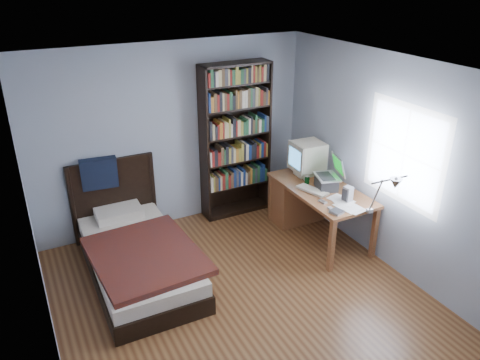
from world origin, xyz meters
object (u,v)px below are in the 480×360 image
(laptop, at_px, (328,180))
(soda_can, at_px, (307,180))
(crt_monitor, at_px, (307,156))
(keyboard, at_px, (312,190))
(desk, at_px, (302,197))
(bed, at_px, (136,253))
(speaker, at_px, (348,194))
(bookshelf, at_px, (236,141))
(desk_lamp, at_px, (392,186))

(laptop, distance_m, soda_can, 0.29)
(crt_monitor, xyz_separation_m, soda_can, (-0.16, -0.26, -0.21))
(keyboard, distance_m, soda_can, 0.23)
(desk, distance_m, keyboard, 0.57)
(desk, distance_m, bed, 2.38)
(soda_can, bearing_deg, speaker, -75.97)
(speaker, distance_m, soda_can, 0.65)
(crt_monitor, distance_m, keyboard, 0.58)
(crt_monitor, bearing_deg, soda_can, -121.57)
(laptop, bearing_deg, bed, 170.67)
(desk, distance_m, crt_monitor, 0.59)
(desk, relative_size, bookshelf, 0.68)
(laptop, distance_m, keyboard, 0.24)
(laptop, distance_m, desk_lamp, 1.21)
(desk, height_order, laptop, laptop)
(keyboard, relative_size, bookshelf, 0.19)
(desk_lamp, bearing_deg, bed, 146.94)
(bed, bearing_deg, desk, 1.18)
(crt_monitor, height_order, keyboard, crt_monitor)
(keyboard, distance_m, bed, 2.30)
(laptop, distance_m, bed, 2.54)
(crt_monitor, height_order, soda_can, crt_monitor)
(speaker, distance_m, bookshelf, 1.78)
(desk, distance_m, desk_lamp, 1.80)
(crt_monitor, bearing_deg, desk_lamp, -92.84)
(speaker, height_order, bed, bed)
(crt_monitor, xyz_separation_m, bed, (-2.44, -0.09, -0.74))
(keyboard, height_order, speaker, speaker)
(desk, xyz_separation_m, keyboard, (-0.16, -0.43, 0.33))
(crt_monitor, relative_size, bookshelf, 0.22)
(crt_monitor, distance_m, desk_lamp, 1.65)
(crt_monitor, relative_size, laptop, 1.09)
(desk_lamp, distance_m, soda_can, 1.45)
(desk, relative_size, crt_monitor, 3.17)
(keyboard, xyz_separation_m, bookshelf, (-0.49, 1.19, 0.35))
(desk_lamp, xyz_separation_m, soda_can, (-0.08, 1.37, -0.48))
(desk_lamp, bearing_deg, laptop, 86.08)
(desk, bearing_deg, laptop, -81.96)
(desk, bearing_deg, crt_monitor, 29.99)
(speaker, bearing_deg, keyboard, 107.32)
(desk, height_order, desk_lamp, desk_lamp)
(desk, distance_m, speaker, 0.94)
(bookshelf, bearing_deg, keyboard, -67.76)
(crt_monitor, xyz_separation_m, speaker, (0.00, -0.89, -0.17))
(crt_monitor, xyz_separation_m, laptop, (-0.00, -0.49, -0.15))
(desk, height_order, bed, bed)
(bookshelf, bearing_deg, speaker, -66.15)
(keyboard, xyz_separation_m, bed, (-2.22, 0.38, -0.49))
(soda_can, xyz_separation_m, bed, (-2.28, 0.17, -0.53))
(crt_monitor, xyz_separation_m, desk_lamp, (-0.08, -1.62, 0.26))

